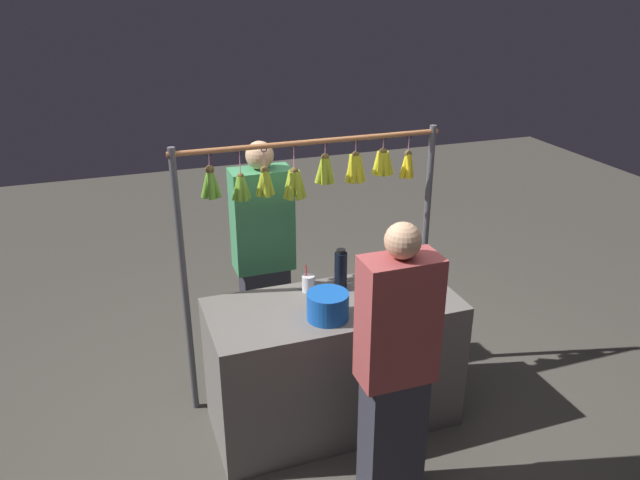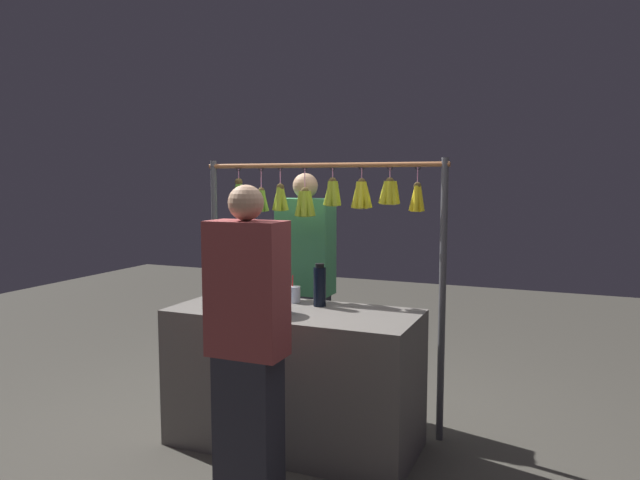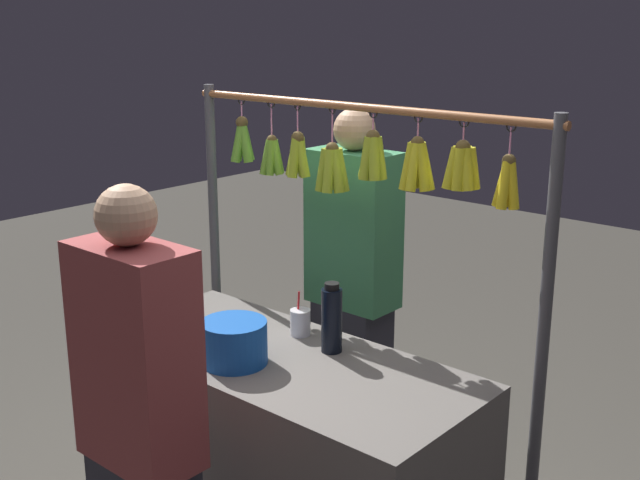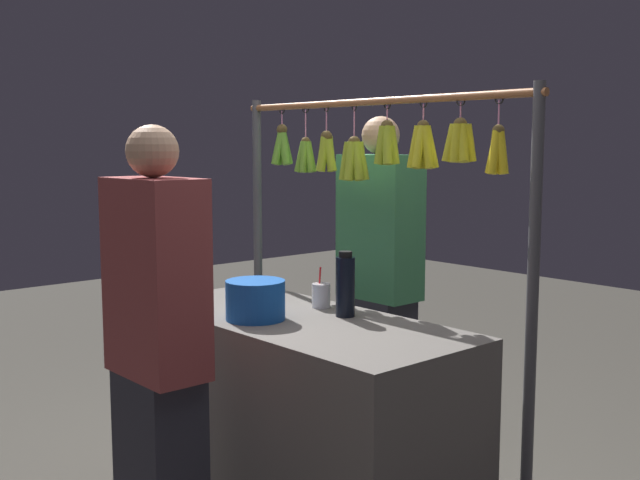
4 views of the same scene
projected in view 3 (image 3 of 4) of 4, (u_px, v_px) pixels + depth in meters
market_counter at (283, 459)px, 3.09m from camera, size 1.53×0.67×0.86m
display_rack at (356, 210)px, 3.14m from camera, size 1.72×0.14×1.79m
water_bottle at (332, 319)px, 2.99m from camera, size 0.08×0.08×0.27m
blue_bucket at (234, 342)px, 2.91m from camera, size 0.24×0.24×0.16m
drink_cup at (300, 322)px, 3.17m from camera, size 0.08×0.08×0.18m
vendor_person at (353, 297)px, 3.67m from camera, size 0.40×0.22×1.70m
customer_person at (142, 450)px, 2.44m from camera, size 0.39×0.21×1.63m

